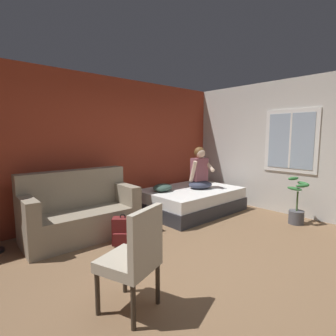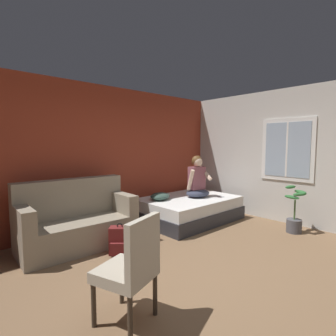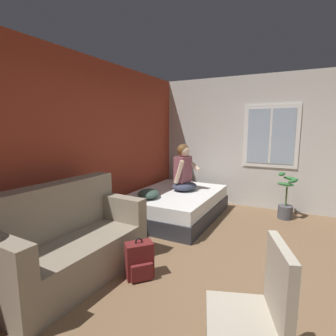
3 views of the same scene
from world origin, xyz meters
name	(u,v)px [view 2 (image 2 of 3)]	position (x,y,z in m)	size (l,w,h in m)	color
ground_plane	(204,283)	(0.00, 0.00, 0.00)	(40.00, 40.00, 0.00)	brown
wall_back_accent	(92,157)	(0.00, 2.75, 1.35)	(11.04, 0.16, 2.70)	#993823
wall_side_with_window	(310,157)	(3.10, 0.01, 1.35)	(0.19, 6.74, 2.70)	silver
bed	(189,209)	(1.70, 1.85, 0.24)	(2.02, 1.44, 0.48)	#2D2D33
couch	(77,221)	(-0.62, 2.06, 0.39)	(1.73, 0.88, 1.04)	gray
side_chair	(131,266)	(-1.01, 0.00, 0.53)	(0.59, 0.59, 0.98)	#382D23
person_seated	(197,180)	(1.89, 1.78, 0.84)	(0.59, 0.52, 0.88)	#383D51
backpack	(120,241)	(-0.29, 1.34, 0.19)	(0.35, 0.35, 0.46)	maroon
throw_pillow	(160,196)	(1.12, 2.09, 0.55)	(0.48, 0.36, 0.14)	#385147
cell_phone	(221,196)	(2.27, 1.44, 0.48)	(0.07, 0.14, 0.01)	#B7B7BC
potted_plant	(294,216)	(2.53, 0.02, 0.30)	(0.39, 0.37, 0.85)	#4C4C51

